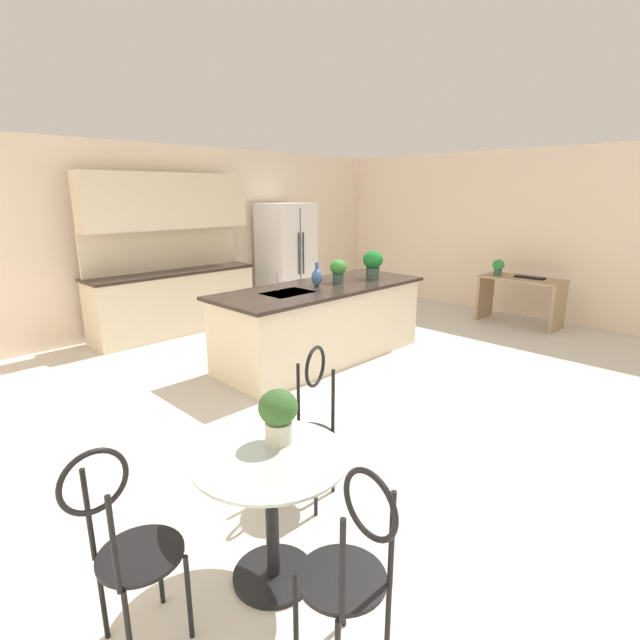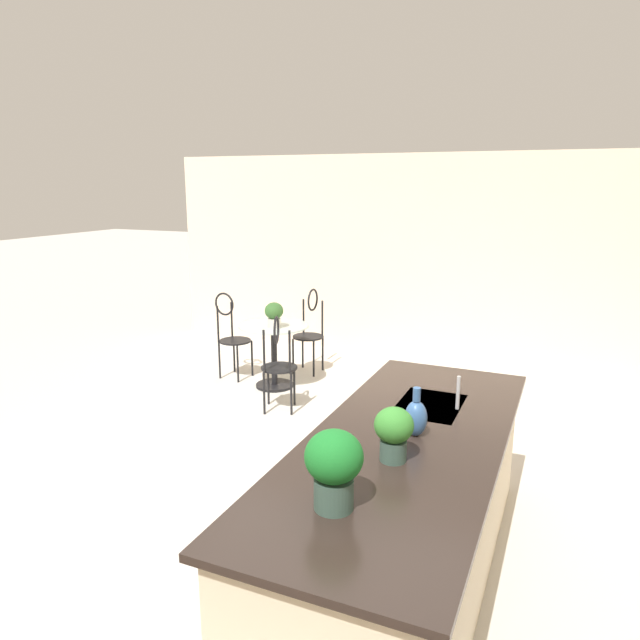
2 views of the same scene
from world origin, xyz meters
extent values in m
plane|color=beige|center=(0.00, 0.00, 0.00)|extent=(40.00, 40.00, 0.00)
cube|color=beige|center=(0.00, 3.66, 1.35)|extent=(9.00, 0.12, 2.70)
cube|color=beige|center=(4.26, 0.00, 1.35)|extent=(0.12, 7.80, 2.70)
cube|color=beige|center=(0.30, 0.85, 0.44)|extent=(2.70, 0.96, 0.88)
cube|color=#2D231E|center=(0.30, 0.85, 0.90)|extent=(2.80, 1.06, 0.04)
cube|color=#B2B5BA|center=(-0.25, 0.85, 0.91)|extent=(0.56, 0.40, 0.03)
cube|color=beige|center=(-0.40, 3.20, 0.44)|extent=(2.40, 0.60, 0.88)
cube|color=#2D231E|center=(-0.40, 3.20, 0.90)|extent=(2.44, 0.64, 0.04)
cube|color=beige|center=(-0.40, 3.36, 1.22)|extent=(2.40, 0.04, 0.60)
cube|color=beige|center=(-0.40, 3.18, 1.90)|extent=(2.40, 0.36, 0.76)
cube|color=white|center=(1.74, 3.14, 0.92)|extent=(0.84, 0.72, 1.84)
cube|color=#28282B|center=(1.74, 2.78, 0.92)|extent=(0.01, 0.01, 1.69)
cylinder|color=#28282B|center=(1.69, 2.76, 1.02)|extent=(0.02, 0.02, 0.70)
cylinder|color=#28282B|center=(1.79, 2.76, 1.02)|extent=(0.02, 0.02, 0.70)
cylinder|color=black|center=(-2.41, -1.46, 0.01)|extent=(0.44, 0.44, 0.03)
cylinder|color=black|center=(-2.41, -1.46, 0.38)|extent=(0.07, 0.07, 0.69)
cylinder|color=#B2C6C1|center=(-2.41, -1.46, 0.73)|extent=(0.80, 0.80, 0.01)
cylinder|color=black|center=(-2.65, -1.90, 0.23)|extent=(0.03, 0.03, 0.45)
cylinder|color=black|center=(-2.37, -1.93, 0.23)|extent=(0.03, 0.03, 0.45)
cylinder|color=black|center=(-2.40, -2.21, 0.23)|extent=(0.03, 0.03, 0.45)
cylinder|color=black|center=(-2.53, -2.05, 0.46)|extent=(0.42, 0.42, 0.02)
cylinder|color=black|center=(-2.67, -2.19, 0.68)|extent=(0.03, 0.03, 0.45)
cylinder|color=black|center=(-2.41, -2.22, 0.68)|extent=(0.03, 0.03, 0.45)
torus|color=black|center=(-2.54, -2.20, 0.90)|extent=(0.06, 0.28, 0.28)
cylinder|color=black|center=(-2.92, -1.19, 0.23)|extent=(0.02, 0.02, 0.45)
cylinder|color=black|center=(-2.92, -1.47, 0.23)|extent=(0.02, 0.02, 0.45)
cylinder|color=black|center=(-3.20, -1.19, 0.23)|extent=(0.02, 0.02, 0.45)
cylinder|color=black|center=(-3.20, -1.47, 0.23)|extent=(0.02, 0.02, 0.45)
cylinder|color=black|center=(-3.06, -1.33, 0.46)|extent=(0.38, 0.38, 0.02)
cylinder|color=black|center=(-3.21, -1.20, 0.68)|extent=(0.02, 0.02, 0.45)
cylinder|color=black|center=(-3.21, -1.46, 0.68)|extent=(0.02, 0.02, 0.45)
torus|color=black|center=(-3.21, -1.33, 0.90)|extent=(0.28, 0.02, 0.28)
cylinder|color=black|center=(-1.89, -1.26, 0.23)|extent=(0.03, 0.03, 0.45)
cylinder|color=black|center=(-1.99, -0.99, 0.23)|extent=(0.03, 0.03, 0.45)
cylinder|color=black|center=(-1.63, -1.16, 0.23)|extent=(0.03, 0.03, 0.45)
cylinder|color=black|center=(-1.72, -0.90, 0.23)|extent=(0.03, 0.03, 0.45)
cylinder|color=black|center=(-1.81, -1.08, 0.46)|extent=(0.49, 0.49, 0.02)
cylinder|color=black|center=(-1.62, -1.15, 0.68)|extent=(0.03, 0.03, 0.45)
cylinder|color=black|center=(-1.71, -0.90, 0.68)|extent=(0.03, 0.03, 0.45)
torus|color=black|center=(-1.67, -1.03, 0.90)|extent=(0.28, 0.12, 0.28)
cylinder|color=#B2B5BA|center=(-0.25, 1.03, 1.03)|extent=(0.02, 0.02, 0.22)
cube|color=tan|center=(3.65, -0.80, 0.35)|extent=(0.54, 0.04, 0.71)
cube|color=tan|center=(3.65, 0.36, 0.35)|extent=(0.54, 0.04, 0.71)
cube|color=tan|center=(3.65, -0.22, 0.72)|extent=(0.60, 1.20, 0.03)
cube|color=black|center=(3.67, -0.32, 0.75)|extent=(0.16, 0.44, 0.02)
cube|color=#333335|center=(3.67, -0.32, 0.77)|extent=(0.13, 0.40, 0.01)
cylinder|color=beige|center=(-2.30, -1.39, 0.80)|extent=(0.14, 0.14, 0.11)
ellipsoid|color=#35612C|center=(-2.30, -1.39, 0.94)|extent=(0.21, 0.21, 0.19)
cylinder|color=#385147|center=(0.60, 0.86, 0.98)|extent=(0.14, 0.14, 0.11)
ellipsoid|color=#378430|center=(0.60, 0.86, 1.12)|extent=(0.21, 0.21, 0.19)
cylinder|color=#385147|center=(1.15, 0.75, 0.99)|extent=(0.18, 0.18, 0.14)
ellipsoid|color=#1B762A|center=(1.15, 0.75, 1.17)|extent=(0.26, 0.26, 0.24)
cylinder|color=#385147|center=(3.53, 0.13, 0.79)|extent=(0.12, 0.12, 0.10)
ellipsoid|color=#298034|center=(3.53, 0.13, 0.91)|extent=(0.18, 0.18, 0.16)
ellipsoid|color=#386099|center=(0.25, 0.89, 1.02)|extent=(0.13, 0.13, 0.21)
cylinder|color=#386099|center=(0.25, 0.89, 1.17)|extent=(0.04, 0.04, 0.08)
camera|label=1|loc=(-3.76, -3.15, 2.02)|focal=26.87mm
camera|label=2|loc=(3.32, 1.64, 2.34)|focal=32.86mm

